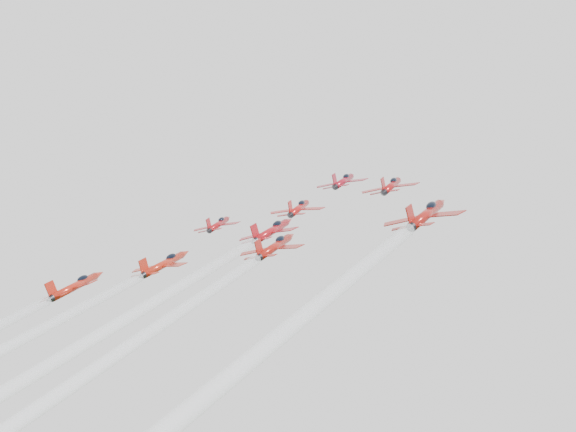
% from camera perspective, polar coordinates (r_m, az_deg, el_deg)
% --- Properties ---
extents(jet_lead, '(10.17, 12.41, 9.77)m').
position_cam_1_polar(jet_lead, '(151.69, 3.97, 2.52)').
color(jet_lead, maroon).
extents(jet_row2_left, '(8.42, 10.26, 8.08)m').
position_cam_1_polar(jet_row2_left, '(136.48, -4.95, -0.56)').
color(jet_row2_left, '#9F0F13').
extents(jet_row2_center, '(9.26, 11.29, 8.89)m').
position_cam_1_polar(jet_row2_center, '(130.94, 0.79, 0.59)').
color(jet_row2_center, '#B31211').
extents(jet_row2_right, '(9.63, 11.74, 9.25)m').
position_cam_1_polar(jet_row2_right, '(131.02, 7.36, 2.18)').
color(jet_row2_right, '#A10F10').
extents(jet_center, '(9.52, 82.60, 64.68)m').
position_cam_1_polar(jet_center, '(75.78, -12.99, -9.39)').
color(jet_center, '#A70F16').
extents(jet_rear_right, '(8.90, 77.24, 60.49)m').
position_cam_1_polar(jet_rear_right, '(66.07, -13.60, -11.78)').
color(jet_rear_right, '#A3180F').
extents(jet_rear_farright, '(10.54, 91.45, 71.61)m').
position_cam_1_polar(jet_rear_farright, '(52.51, 1.13, -12.24)').
color(jet_rear_farright, '#A0160F').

